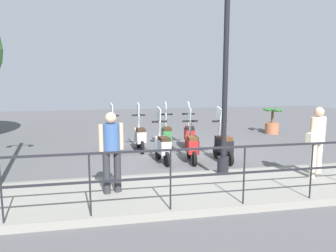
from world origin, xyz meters
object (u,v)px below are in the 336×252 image
object	(u,v)px
pedestrian_with_bag	(317,136)
scooter_far_3	(114,137)
potted_palm	(272,123)
scooter_far_0	(189,134)
scooter_near_1	(192,145)
lamp_post_near	(225,85)
scooter_near_0	(223,145)
scooter_far_1	(167,135)
scooter_far_2	(140,136)
pedestrian_distant	(111,146)
scooter_near_2	(162,146)

from	to	relation	value
pedestrian_with_bag	scooter_far_3	world-z (taller)	pedestrian_with_bag
potted_palm	scooter_far_0	xyz separation A→B (m)	(-2.02, 4.11, 0.04)
pedestrian_with_bag	scooter_near_1	xyz separation A→B (m)	(2.29, 2.26, -0.60)
lamp_post_near	scooter_far_0	bearing A→B (deg)	-1.29
scooter_near_0	scooter_near_1	xyz separation A→B (m)	(0.17, 0.87, 0.00)
scooter_far_1	scooter_far_2	xyz separation A→B (m)	(-0.04, 0.88, 0.00)
pedestrian_distant	scooter_near_0	bearing A→B (deg)	109.55
pedestrian_distant	scooter_far_2	world-z (taller)	pedestrian_distant
scooter_near_1	scooter_far_1	distance (m)	1.75
scooter_near_1	scooter_far_3	bearing A→B (deg)	56.25
pedestrian_distant	potted_palm	xyz separation A→B (m)	(6.13, -6.76, -0.63)
lamp_post_near	scooter_near_0	size ratio (longest dim) A/B	3.02
scooter_far_0	scooter_near_0	bearing A→B (deg)	-157.08
scooter_near_0	pedestrian_with_bag	bearing A→B (deg)	-151.21
scooter_near_0	scooter_near_2	size ratio (longest dim) A/B	1.00
potted_palm	scooter_far_2	world-z (taller)	scooter_far_2
lamp_post_near	scooter_near_2	world-z (taller)	lamp_post_near
pedestrian_with_bag	pedestrian_distant	size ratio (longest dim) A/B	1.00
lamp_post_near	scooter_near_0	world-z (taller)	lamp_post_near
scooter_far_0	scooter_far_3	world-z (taller)	same
pedestrian_distant	scooter_far_3	size ratio (longest dim) A/B	1.03
lamp_post_near	scooter_far_1	size ratio (longest dim) A/B	3.02
lamp_post_near	scooter_far_2	bearing A→B (deg)	25.34
scooter_far_2	scooter_near_2	bearing A→B (deg)	-166.82
scooter_far_0	scooter_far_1	bearing A→B (deg)	96.59
lamp_post_near	scooter_near_1	size ratio (longest dim) A/B	3.02
scooter_far_1	scooter_far_3	distance (m)	1.70
scooter_far_3	lamp_post_near	bearing A→B (deg)	-152.91
scooter_near_1	scooter_near_2	xyz separation A→B (m)	(0.08, 0.82, 0.00)
potted_palm	scooter_far_0	distance (m)	4.58
lamp_post_near	scooter_near_1	bearing A→B (deg)	10.48
scooter_near_2	scooter_far_3	world-z (taller)	same
scooter_near_0	scooter_far_3	size ratio (longest dim) A/B	1.00
pedestrian_distant	scooter_far_1	distance (m)	4.58
potted_palm	scooter_far_1	distance (m)	5.27
lamp_post_near	pedestrian_distant	size ratio (longest dim) A/B	2.92
pedestrian_with_bag	scooter_near_0	xyz separation A→B (m)	(2.12, 1.39, -0.60)
pedestrian_distant	scooter_far_3	distance (m)	4.13
scooter_near_0	scooter_far_3	xyz separation A→B (m)	(1.83, 2.96, 0.00)
lamp_post_near	potted_palm	world-z (taller)	lamp_post_near
pedestrian_distant	scooter_far_2	xyz separation A→B (m)	(4.08, -1.01, -0.60)
scooter_far_1	scooter_far_2	world-z (taller)	same
scooter_far_1	scooter_far_3	size ratio (longest dim) A/B	1.00
scooter_near_1	scooter_far_0	size ratio (longest dim) A/B	1.00
lamp_post_near	potted_palm	xyz separation A→B (m)	(5.36, -4.19, -1.78)
pedestrian_distant	scooter_far_3	xyz separation A→B (m)	(4.08, -0.19, -0.60)
pedestrian_with_bag	scooter_far_3	size ratio (longest dim) A/B	1.03
scooter_near_1	scooter_far_2	distance (m)	2.09
scooter_near_0	scooter_far_2	bearing A→B (deg)	44.96
scooter_far_1	scooter_far_3	bearing A→B (deg)	96.79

